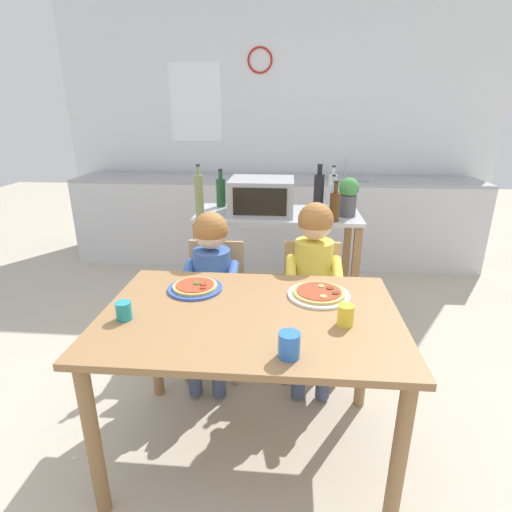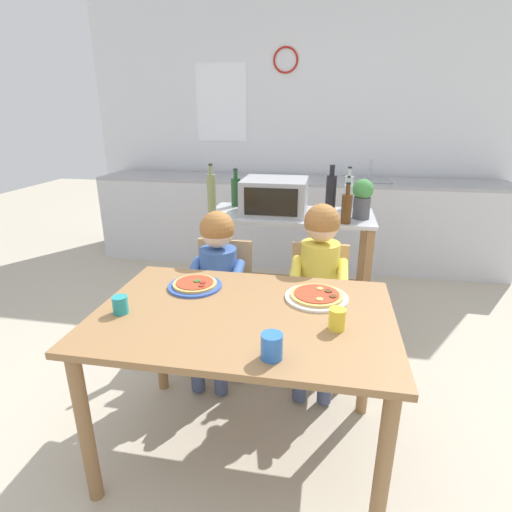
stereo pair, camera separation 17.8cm
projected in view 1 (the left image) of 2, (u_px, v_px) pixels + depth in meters
name	position (u px, v px, depth m)	size (l,w,h in m)	color
ground_plane	(266.00, 325.00, 3.14)	(12.21, 12.21, 0.00)	#B7AD99
back_wall_tiled	(277.00, 132.00, 4.45)	(4.69, 0.14, 2.70)	silver
kitchen_counter	(275.00, 220.00, 4.37)	(4.22, 0.60, 1.10)	silver
kitchen_island_cart	(277.00, 252.00, 2.96)	(1.15, 0.53, 0.89)	#B7BABF
toaster_oven	(262.00, 196.00, 2.81)	(0.44, 0.40, 0.24)	#999BA0
bottle_squat_spirits	(221.00, 191.00, 3.00)	(0.07, 0.07, 0.28)	#1E4723
bottle_tall_green_wine	(318.00, 196.00, 2.64)	(0.07, 0.07, 0.36)	black
bottle_dark_olive_oil	(335.00, 206.00, 2.61)	(0.07, 0.07, 0.26)	#4C2D14
bottle_clear_vinegar	(332.00, 190.00, 2.98)	(0.06, 0.06, 0.31)	#ADB7B2
bottle_brown_beer	(199.00, 196.00, 2.67)	(0.06, 0.06, 0.36)	olive
bottle_slim_sauce	(333.00, 197.00, 2.87)	(0.05, 0.05, 0.26)	#ADB7B2
potted_herb_plant	(348.00, 195.00, 2.72)	(0.14, 0.14, 0.26)	#4C4C51
dining_table	(250.00, 334.00, 1.78)	(1.28, 0.87, 0.76)	olive
dining_chair_left	(215.00, 297.00, 2.51)	(0.36, 0.36, 0.81)	tan
dining_chair_right	(311.00, 299.00, 2.49)	(0.36, 0.36, 0.81)	tan
child_in_blue_striped_shirt	(210.00, 276.00, 2.33)	(0.32, 0.42, 1.02)	#424C6B
child_in_yellow_shirt	(314.00, 273.00, 2.31)	(0.32, 0.42, 1.08)	#424C6B
pizza_plate_blue_rimmed	(195.00, 287.00, 1.95)	(0.26, 0.26, 0.03)	#3356B7
pizza_plate_white	(319.00, 294.00, 1.88)	(0.29, 0.29, 0.03)	white
drinking_cup_yellow	(346.00, 315.00, 1.62)	(0.07, 0.07, 0.09)	yellow
drinking_cup_teal	(124.00, 311.00, 1.67)	(0.07, 0.07, 0.08)	teal
drinking_cup_blue	(289.00, 345.00, 1.41)	(0.08, 0.08, 0.09)	blue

